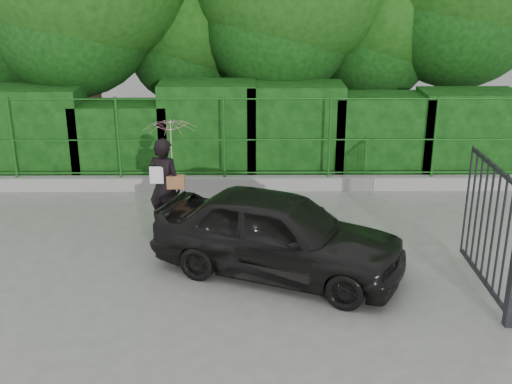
{
  "coord_description": "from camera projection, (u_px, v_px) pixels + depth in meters",
  "views": [
    {
      "loc": [
        1.0,
        -9.0,
        4.83
      ],
      "look_at": [
        1.07,
        1.3,
        1.1
      ],
      "focal_mm": 45.0,
      "sensor_mm": 36.0,
      "label": 1
    }
  ],
  "objects": [
    {
      "name": "car",
      "position": [
        278.0,
        234.0,
        10.29
      ],
      "size": [
        4.39,
        3.11,
        1.39
      ],
      "primitive_type": "imported",
      "rotation": [
        0.0,
        0.0,
        1.17
      ],
      "color": "black",
      "rests_on": "ground"
    },
    {
      "name": "ground",
      "position": [
        189.0,
        286.0,
        10.1
      ],
      "size": [
        80.0,
        80.0,
        0.0
      ],
      "primitive_type": "plane",
      "color": "gray"
    },
    {
      "name": "hedge",
      "position": [
        212.0,
        134.0,
        14.93
      ],
      "size": [
        14.2,
        1.2,
        2.23
      ],
      "color": "black",
      "rests_on": "ground"
    },
    {
      "name": "kerb",
      "position": [
        207.0,
        183.0,
        14.28
      ],
      "size": [
        14.0,
        0.25,
        0.3
      ],
      "primitive_type": "cube",
      "color": "#9E9E99",
      "rests_on": "ground"
    },
    {
      "name": "fence",
      "position": [
        216.0,
        138.0,
        13.92
      ],
      "size": [
        14.13,
        0.06,
        1.8
      ],
      "color": "#195618",
      "rests_on": "kerb"
    },
    {
      "name": "woman",
      "position": [
        169.0,
        160.0,
        11.69
      ],
      "size": [
        1.02,
        0.99,
        2.15
      ],
      "color": "black",
      "rests_on": "ground"
    },
    {
      "name": "gate",
      "position": [
        507.0,
        234.0,
        9.04
      ],
      "size": [
        0.22,
        2.33,
        2.36
      ],
      "color": "#26262C",
      "rests_on": "ground"
    }
  ]
}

